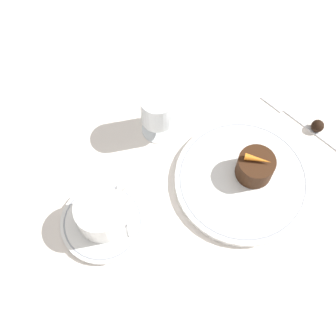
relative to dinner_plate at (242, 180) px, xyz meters
The scene contains 10 objects.
ground_plane 0.04m from the dinner_plate, 100.71° to the left, with size 3.00×3.00×0.00m, color white.
dinner_plate is the anchor object (origin of this frame).
saucer 0.26m from the dinner_plate, 146.12° to the left, with size 0.15×0.15×0.01m.
coffee_cup 0.26m from the dinner_plate, 145.59° to the left, with size 0.11×0.08×0.06m.
spoon 0.22m from the dinner_plate, 140.46° to the left, with size 0.07×0.09×0.00m.
wine_glass 0.20m from the dinner_plate, 93.75° to the left, with size 0.06×0.06×0.11m.
fork 0.18m from the dinner_plate, ahead, with size 0.03×0.20×0.01m.
dessert_cake 0.04m from the dinner_plate, 18.05° to the right, with size 0.07×0.07×0.05m.
carrot_garnish 0.06m from the dinner_plate, 18.05° to the right, with size 0.03×0.05×0.01m.
chocolate_truffle 0.19m from the dinner_plate, 15.11° to the right, with size 0.02×0.02×0.02m.
Camera 1 is at (-0.34, -0.15, 0.78)m, focal length 50.00 mm.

